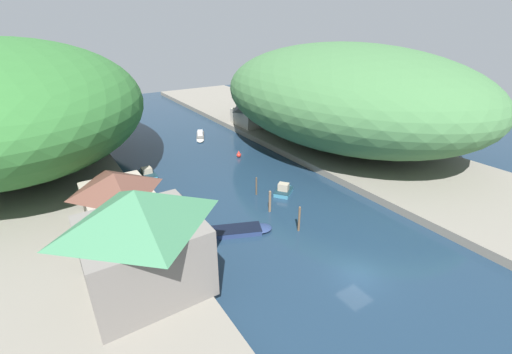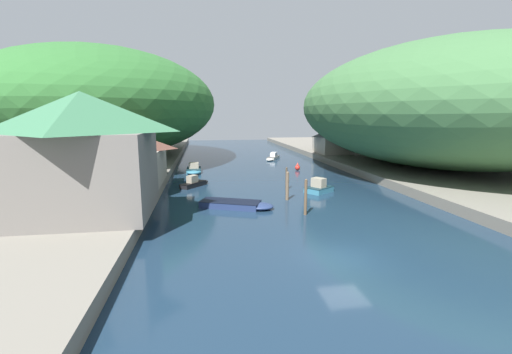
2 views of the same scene
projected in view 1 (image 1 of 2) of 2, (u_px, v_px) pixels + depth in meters
The scene contains 19 objects.
water_surface at pixel (210, 167), 53.44m from camera, with size 130.00×130.00×0.00m, color #192D42.
left_bank at pixel (37, 203), 41.72m from camera, with size 22.00×120.00×0.97m.
right_bank at pixel (321, 138), 64.76m from camera, with size 22.00×120.00×0.97m.
hillside_left at pixel (5, 102), 49.79m from camera, with size 37.41×52.38×17.92m.
hillside_right at pixel (345, 94), 58.80m from camera, with size 35.78×50.09×16.70m.
waterfront_building at pixel (142, 239), 26.26m from camera, with size 9.44×8.83×8.71m.
boathouse_shed at pixel (118, 196), 36.35m from camera, with size 7.08×8.99×5.44m.
right_bank_cottage at pixel (250, 113), 70.79m from camera, with size 6.02×7.85×4.77m.
boat_small_dinghy at pixel (174, 201), 42.42m from camera, with size 3.51×4.11×1.33m.
boat_far_upstream at pixel (200, 136), 66.34m from camera, with size 3.90×6.40×1.22m.
boat_mid_channel at pixel (148, 175), 49.46m from camera, with size 2.00×4.60×1.38m.
boat_moored_right at pixel (244, 230), 36.73m from camera, with size 6.81×4.36×0.58m.
boat_yellow_tender at pixel (284, 190), 45.12m from camera, with size 3.98×3.64×1.54m.
mooring_post_nearest at pixel (299, 219), 36.50m from camera, with size 0.24×0.24×3.00m.
mooring_post_second at pixel (270, 201), 40.28m from camera, with size 0.31×0.31×2.78m.
mooring_post_middle at pixel (256, 186), 44.33m from camera, with size 0.21×0.21×2.50m.
channel_buoy_near at pixel (239, 155), 56.97m from camera, with size 0.76×0.76×1.14m.
person_on_quay at pixel (160, 256), 29.93m from camera, with size 0.35×0.44×1.69m.
person_by_boathouse at pixel (156, 253), 30.36m from camera, with size 0.26×0.40×1.69m.
Camera 1 is at (-20.70, -15.31, 20.72)m, focal length 24.00 mm.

